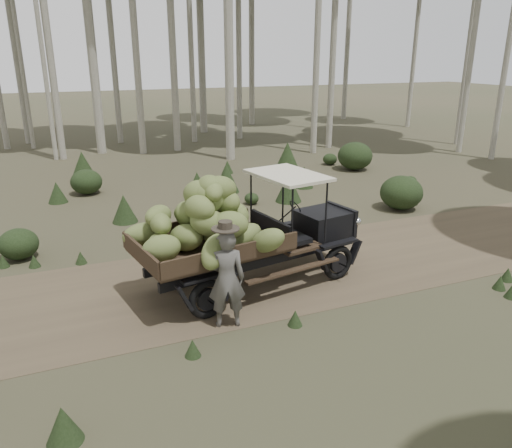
# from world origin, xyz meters

# --- Properties ---
(ground) EXTENTS (120.00, 120.00, 0.00)m
(ground) POSITION_xyz_m (0.00, 0.00, 0.00)
(ground) COLOR #473D2B
(ground) RESTS_ON ground
(dirt_track) EXTENTS (70.00, 4.00, 0.01)m
(dirt_track) POSITION_xyz_m (0.00, 0.00, 0.00)
(dirt_track) COLOR brown
(dirt_track) RESTS_ON ground
(banana_truck) EXTENTS (5.25, 2.89, 2.56)m
(banana_truck) POSITION_xyz_m (-1.54, -0.46, 1.48)
(banana_truck) COLOR black
(banana_truck) RESTS_ON ground
(farmer) EXTENTS (0.75, 0.59, 1.98)m
(farmer) POSITION_xyz_m (-1.97, -1.77, 0.94)
(farmer) COLOR #514F4A
(farmer) RESTS_ON ground
(undergrowth) EXTENTS (23.69, 22.66, 1.40)m
(undergrowth) POSITION_xyz_m (-0.81, 0.62, 0.54)
(undergrowth) COLOR #233319
(undergrowth) RESTS_ON ground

